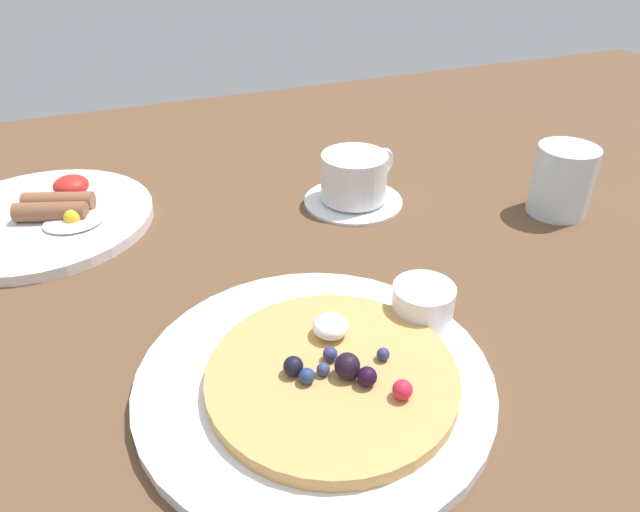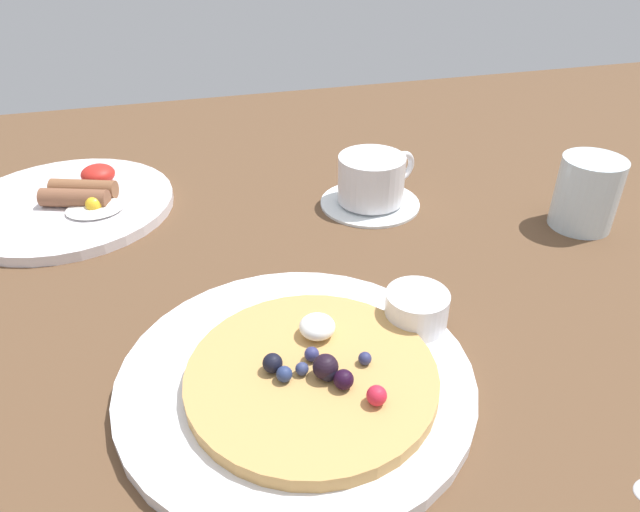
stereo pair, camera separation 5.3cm
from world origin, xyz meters
name	(u,v)px [view 2 (the right image)]	position (x,y,z in m)	size (l,w,h in m)	color
ground_plane	(321,306)	(0.00, 0.00, -0.01)	(2.09, 1.30, 0.03)	brown
pancake_plate	(296,379)	(-0.05, -0.11, 0.01)	(0.29, 0.29, 0.01)	white
pancake_with_berries	(312,375)	(-0.04, -0.13, 0.02)	(0.20, 0.20, 0.03)	tan
syrup_ramekin	(416,308)	(0.06, -0.08, 0.03)	(0.06, 0.06, 0.03)	white
breakfast_plate	(67,205)	(-0.26, 0.25, 0.01)	(0.26, 0.26, 0.01)	white
fried_breakfast	(88,190)	(-0.23, 0.25, 0.02)	(0.10, 0.13, 0.03)	brown
coffee_saucer	(370,202)	(0.11, 0.17, 0.00)	(0.13, 0.13, 0.01)	white
coffee_cup	(372,178)	(0.11, 0.17, 0.04)	(0.11, 0.08, 0.06)	white
water_glass	(587,193)	(0.33, 0.05, 0.04)	(0.07, 0.07, 0.08)	silver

